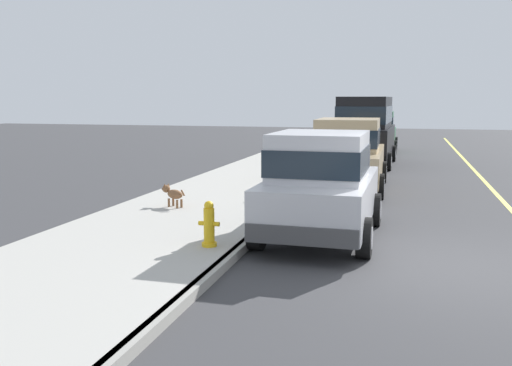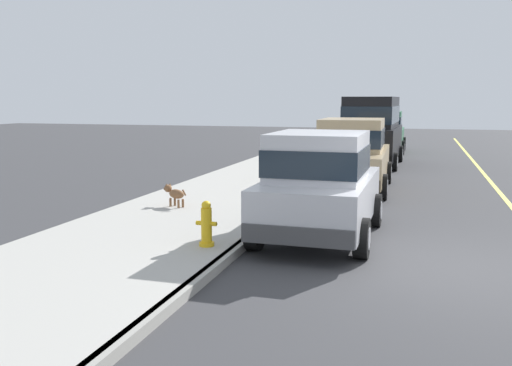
% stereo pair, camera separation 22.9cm
% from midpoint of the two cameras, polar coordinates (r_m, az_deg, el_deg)
% --- Properties ---
extents(ground_plane, '(80.00, 80.00, 0.00)m').
position_cam_midpoint_polar(ground_plane, '(8.69, 18.58, -8.19)').
color(ground_plane, '#38383A').
extents(curb, '(0.16, 64.00, 0.14)m').
position_cam_midpoint_polar(curb, '(9.04, -2.22, -6.64)').
color(curb, gray).
rests_on(curb, ground).
extents(sidewalk, '(3.60, 64.00, 0.14)m').
position_cam_midpoint_polar(sidewalk, '(9.71, -12.47, -5.77)').
color(sidewalk, '#A8A59E').
rests_on(sidewalk, ground).
extents(car_silver_hatchback, '(1.99, 3.82, 1.88)m').
position_cam_midpoint_polar(car_silver_hatchback, '(9.80, 5.95, -0.07)').
color(car_silver_hatchback, '#BCBCC1').
rests_on(car_silver_hatchback, ground).
extents(car_tan_sedan, '(2.09, 4.63, 1.92)m').
position_cam_midpoint_polar(car_tan_sedan, '(15.30, 8.93, 3.00)').
color(car_tan_sedan, tan).
rests_on(car_tan_sedan, ground).
extents(car_black_van, '(2.23, 4.95, 2.52)m').
position_cam_midpoint_polar(car_black_van, '(21.16, 10.78, 5.58)').
color(car_black_van, black).
rests_on(car_black_van, ground).
extents(car_green_hatchback, '(1.97, 3.81, 1.88)m').
position_cam_midpoint_polar(car_green_hatchback, '(26.57, 11.90, 5.22)').
color(car_green_hatchback, '#23663D').
rests_on(car_green_hatchback, ground).
extents(dog_brown, '(0.70, 0.42, 0.49)m').
position_cam_midpoint_polar(dog_brown, '(12.15, -9.00, -1.07)').
color(dog_brown, brown).
rests_on(dog_brown, sidewalk).
extents(fire_hydrant, '(0.34, 0.24, 0.72)m').
position_cam_midpoint_polar(fire_hydrant, '(8.84, -5.55, -4.31)').
color(fire_hydrant, gold).
rests_on(fire_hydrant, sidewalk).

